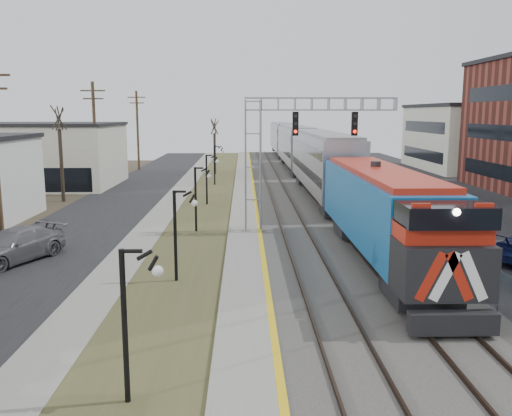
{
  "coord_description": "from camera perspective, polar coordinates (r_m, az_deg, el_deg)",
  "views": [
    {
      "loc": [
        -1.07,
        -4.64,
        7.2
      ],
      "look_at": [
        -0.46,
        21.63,
        2.6
      ],
      "focal_mm": 38.0,
      "sensor_mm": 36.0,
      "label": 1
    }
  ],
  "objects": [
    {
      "name": "street_west",
      "position": [
        41.61,
        -15.82,
        -0.39
      ],
      "size": [
        7.0,
        120.0,
        0.04
      ],
      "primitive_type": "cube",
      "color": "black",
      "rests_on": "ground"
    },
    {
      "name": "sidewalk",
      "position": [
        40.71,
        -9.68,
        -0.34
      ],
      "size": [
        2.0,
        120.0,
        0.08
      ],
      "primitive_type": "cube",
      "color": "gray",
      "rests_on": "ground"
    },
    {
      "name": "grass_median",
      "position": [
        40.39,
        -5.46,
        -0.34
      ],
      "size": [
        4.0,
        120.0,
        0.06
      ],
      "primitive_type": "cube",
      "color": "#454625",
      "rests_on": "ground"
    },
    {
      "name": "platform",
      "position": [
        40.26,
        -1.2,
        -0.2
      ],
      "size": [
        2.0,
        120.0,
        0.24
      ],
      "primitive_type": "cube",
      "color": "gray",
      "rests_on": "ground"
    },
    {
      "name": "ballast_bed",
      "position": [
        40.59,
        5.87,
        -0.2
      ],
      "size": [
        8.0,
        120.0,
        0.2
      ],
      "primitive_type": "cube",
      "color": "#595651",
      "rests_on": "ground"
    },
    {
      "name": "parking_lot",
      "position": [
        43.75,
        21.66,
        -0.23
      ],
      "size": [
        16.0,
        120.0,
        0.04
      ],
      "primitive_type": "cube",
      "color": "black",
      "rests_on": "ground"
    },
    {
      "name": "platform_edge",
      "position": [
        40.25,
        0.05,
        -0.02
      ],
      "size": [
        0.24,
        120.0,
        0.01
      ],
      "primitive_type": "cube",
      "color": "gold",
      "rests_on": "platform"
    },
    {
      "name": "track_near",
      "position": [
        40.35,
        3.06,
        0.03
      ],
      "size": [
        1.58,
        120.0,
        0.15
      ],
      "color": "#2D2119",
      "rests_on": "ballast_bed"
    },
    {
      "name": "track_far",
      "position": [
        40.77,
        7.97,
        0.05
      ],
      "size": [
        1.58,
        120.0,
        0.15
      ],
      "color": "#2D2119",
      "rests_on": "ballast_bed"
    },
    {
      "name": "train",
      "position": [
        60.92,
        4.9,
        5.86
      ],
      "size": [
        3.0,
        85.85,
        5.33
      ],
      "color": "#135EA1",
      "rests_on": "ground"
    },
    {
      "name": "signal_gantry",
      "position": [
        32.75,
        2.71,
        7.1
      ],
      "size": [
        9.0,
        1.07,
        8.15
      ],
      "color": "gray",
      "rests_on": "ground"
    },
    {
      "name": "lampposts",
      "position": [
        23.69,
        -8.41,
        -2.86
      ],
      "size": [
        0.14,
        62.14,
        4.0
      ],
      "color": "black",
      "rests_on": "ground"
    },
    {
      "name": "fence",
      "position": [
        41.21,
        11.7,
        0.78
      ],
      "size": [
        0.04,
        120.0,
        1.6
      ],
      "primitive_type": "cube",
      "color": "gray",
      "rests_on": "ground"
    },
    {
      "name": "bare_trees",
      "position": [
        45.29,
        -16.18,
        3.83
      ],
      "size": [
        12.3,
        42.3,
        5.95
      ],
      "color": "#382D23",
      "rests_on": "ground"
    },
    {
      "name": "car_lot_e",
      "position": [
        39.45,
        15.68,
        0.01
      ],
      "size": [
        4.15,
        2.64,
        1.32
      ],
      "primitive_type": "imported",
      "rotation": [
        0.0,
        0.0,
        1.88
      ],
      "color": "slate",
      "rests_on": "ground"
    },
    {
      "name": "car_lot_f",
      "position": [
        43.54,
        14.56,
        1.09
      ],
      "size": [
        4.85,
        2.82,
        1.51
      ],
      "primitive_type": "imported",
      "rotation": [
        0.0,
        0.0,
        1.29
      ],
      "color": "#0B3B18",
      "rests_on": "ground"
    },
    {
      "name": "car_street_b",
      "position": [
        28.98,
        -24.15,
        -3.71
      ],
      "size": [
        4.33,
        5.95,
        1.6
      ],
      "primitive_type": "imported",
      "rotation": [
        0.0,
        0.0,
        -0.43
      ],
      "color": "slate",
      "rests_on": "ground"
    }
  ]
}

